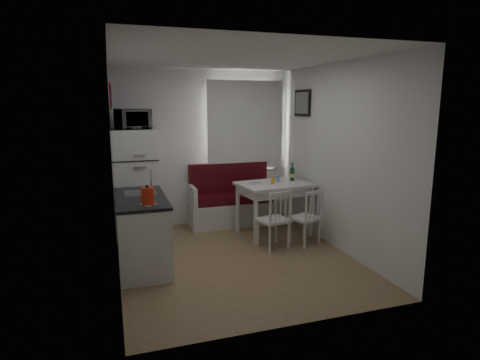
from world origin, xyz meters
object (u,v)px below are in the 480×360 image
object	(u,v)px
chair_right	(308,212)
fridge	(136,183)
kettle	(148,196)
wine_bottle	(292,172)
microwave	(133,119)
bench	(231,204)
chair_left	(276,214)
kitchen_counter	(142,231)
dining_table	(274,189)

from	to	relation	value
chair_right	fridge	size ratio (longest dim) A/B	0.30
chair_right	kettle	distance (m)	2.39
fridge	kettle	size ratio (longest dim) A/B	7.01
kettle	wine_bottle	bearing A→B (deg)	27.56
microwave	wine_bottle	distance (m)	2.60
bench	wine_bottle	xyz separation A→B (m)	(0.84, -0.62, 0.63)
chair_right	wine_bottle	xyz separation A→B (m)	(0.10, 0.75, 0.46)
kettle	wine_bottle	xyz separation A→B (m)	(2.38, 1.24, -0.05)
fridge	kettle	bearing A→B (deg)	-89.02
chair_left	chair_right	world-z (taller)	chair_left
chair_left	fridge	world-z (taller)	fridge
wine_bottle	bench	bearing A→B (deg)	143.55
kitchen_counter	wine_bottle	bearing A→B (deg)	16.95
bench	kitchen_counter	bearing A→B (deg)	-139.62
bench	kettle	world-z (taller)	kettle
bench	chair_left	world-z (taller)	bench
dining_table	microwave	world-z (taller)	microwave
fridge	microwave	world-z (taller)	microwave
kitchen_counter	chair_left	size ratio (longest dim) A/B	2.79
wine_bottle	kitchen_counter	bearing A→B (deg)	-163.05
microwave	dining_table	bearing A→B (deg)	-15.02
chair_left	kettle	xyz separation A→B (m)	(-1.78, -0.49, 0.49)
chair_left	chair_right	xyz separation A→B (m)	(0.50, 0.00, -0.02)
fridge	microwave	xyz separation A→B (m)	(0.00, -0.05, 0.98)
kettle	chair_right	bearing A→B (deg)	12.09
chair_left	microwave	distance (m)	2.53
microwave	wine_bottle	bearing A→B (deg)	-10.64
chair_left	wine_bottle	bearing A→B (deg)	39.17
chair_right	kettle	size ratio (longest dim) A/B	2.07
wine_bottle	chair_right	bearing A→B (deg)	-97.55
chair_left	chair_right	bearing A→B (deg)	-12.11
microwave	wine_bottle	size ratio (longest dim) A/B	1.84
bench	fridge	size ratio (longest dim) A/B	0.87
chair_left	kettle	size ratio (longest dim) A/B	1.99
chair_right	bench	bearing A→B (deg)	97.03
fridge	wine_bottle	size ratio (longest dim) A/B	5.67
microwave	fridge	bearing A→B (deg)	90.00
fridge	wine_bottle	distance (m)	2.47
kitchen_counter	fridge	bearing A→B (deg)	89.10
bench	chair_right	xyz separation A→B (m)	(0.74, -1.37, 0.16)
kitchen_counter	kettle	size ratio (longest dim) A/B	5.56
kettle	fridge	bearing A→B (deg)	90.98
chair_right	kitchen_counter	bearing A→B (deg)	158.50
dining_table	kettle	bearing A→B (deg)	-157.32
dining_table	fridge	bearing A→B (deg)	157.00
microwave	chair_right	bearing A→B (deg)	-27.58
chair_right	microwave	bearing A→B (deg)	131.25
microwave	kettle	world-z (taller)	microwave
kettle	kitchen_counter	bearing A→B (deg)	95.63
chair_right	microwave	world-z (taller)	microwave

